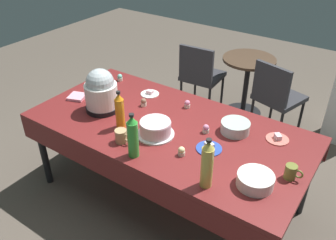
# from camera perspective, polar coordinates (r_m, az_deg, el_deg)

# --- Properties ---
(ground) EXTENTS (9.00, 9.00, 0.00)m
(ground) POSITION_cam_1_polar(r_m,az_deg,el_deg) (3.23, -0.00, -12.06)
(ground) COLOR brown
(potluck_table) EXTENTS (2.20, 1.10, 0.75)m
(potluck_table) POSITION_cam_1_polar(r_m,az_deg,el_deg) (2.79, -0.00, -1.94)
(potluck_table) COLOR maroon
(potluck_table) RESTS_ON ground
(frosted_layer_cake) EXTENTS (0.28, 0.28, 0.12)m
(frosted_layer_cake) POSITION_cam_1_polar(r_m,az_deg,el_deg) (2.62, -2.05, -1.37)
(frosted_layer_cake) COLOR silver
(frosted_layer_cake) RESTS_ON potluck_table
(slow_cooker) EXTENTS (0.28, 0.28, 0.37)m
(slow_cooker) POSITION_cam_1_polar(r_m,az_deg,el_deg) (2.93, -10.75, 4.56)
(slow_cooker) COLOR black
(slow_cooker) RESTS_ON potluck_table
(glass_salad_bowl) EXTENTS (0.22, 0.22, 0.09)m
(glass_salad_bowl) POSITION_cam_1_polar(r_m,az_deg,el_deg) (2.71, 10.78, -1.12)
(glass_salad_bowl) COLOR #B2C6BC
(glass_salad_bowl) RESTS_ON potluck_table
(ceramic_snack_bowl) EXTENTS (0.23, 0.23, 0.08)m
(ceramic_snack_bowl) POSITION_cam_1_polar(r_m,az_deg,el_deg) (2.26, 13.89, -9.40)
(ceramic_snack_bowl) COLOR silver
(ceramic_snack_bowl) RESTS_ON potluck_table
(dessert_plate_cobalt) EXTENTS (0.19, 0.19, 0.05)m
(dessert_plate_cobalt) POSITION_cam_1_polar(r_m,az_deg,el_deg) (2.52, 6.64, -4.44)
(dessert_plate_cobalt) COLOR #2D4CB2
(dessert_plate_cobalt) RESTS_ON potluck_table
(dessert_plate_cream) EXTENTS (0.15, 0.15, 0.05)m
(dessert_plate_cream) POSITION_cam_1_polar(r_m,az_deg,el_deg) (3.30, -10.56, 4.76)
(dessert_plate_cream) COLOR beige
(dessert_plate_cream) RESTS_ON potluck_table
(dessert_plate_white) EXTENTS (0.17, 0.17, 0.04)m
(dessert_plate_white) POSITION_cam_1_polar(r_m,az_deg,el_deg) (3.20, -2.94, 4.30)
(dessert_plate_white) COLOR white
(dessert_plate_white) RESTS_ON potluck_table
(dessert_plate_coral) EXTENTS (0.17, 0.17, 0.04)m
(dessert_plate_coral) POSITION_cam_1_polar(r_m,az_deg,el_deg) (2.72, 17.23, -2.85)
(dessert_plate_coral) COLOR #E07266
(dessert_plate_coral) RESTS_ON potluck_table
(cupcake_berry) EXTENTS (0.05, 0.05, 0.07)m
(cupcake_berry) POSITION_cam_1_polar(r_m,az_deg,el_deg) (3.47, -7.76, 6.79)
(cupcake_berry) COLOR beige
(cupcake_berry) RESTS_ON potluck_table
(cupcake_mint) EXTENTS (0.05, 0.05, 0.07)m
(cupcake_mint) POSITION_cam_1_polar(r_m,az_deg,el_deg) (3.01, -3.95, 2.86)
(cupcake_mint) COLOR beige
(cupcake_mint) RESTS_ON potluck_table
(cupcake_rose) EXTENTS (0.05, 0.05, 0.07)m
(cupcake_rose) POSITION_cam_1_polar(r_m,az_deg,el_deg) (2.44, 2.20, -5.06)
(cupcake_rose) COLOR beige
(cupcake_rose) RESTS_ON potluck_table
(cupcake_vanilla) EXTENTS (0.05, 0.05, 0.07)m
(cupcake_vanilla) POSITION_cam_1_polar(r_m,az_deg,el_deg) (2.68, 6.13, -1.41)
(cupcake_vanilla) COLOR beige
(cupcake_vanilla) RESTS_ON potluck_table
(cupcake_lemon) EXTENTS (0.05, 0.05, 0.07)m
(cupcake_lemon) POSITION_cam_1_polar(r_m,az_deg,el_deg) (2.98, 3.12, 2.57)
(cupcake_lemon) COLOR beige
(cupcake_lemon) RESTS_ON potluck_table
(soda_bottle_ginger_ale) EXTENTS (0.08, 0.08, 0.35)m
(soda_bottle_ginger_ale) POSITION_cam_1_polar(r_m,az_deg,el_deg) (2.13, 6.32, -7.13)
(soda_bottle_ginger_ale) COLOR gold
(soda_bottle_ginger_ale) RESTS_ON potluck_table
(soda_bottle_orange_juice) EXTENTS (0.07, 0.07, 0.31)m
(soda_bottle_orange_juice) POSITION_cam_1_polar(r_m,az_deg,el_deg) (2.69, -7.78, 1.45)
(soda_bottle_orange_juice) COLOR orange
(soda_bottle_orange_juice) RESTS_ON potluck_table
(soda_bottle_lime_soda) EXTENTS (0.08, 0.08, 0.33)m
(soda_bottle_lime_soda) POSITION_cam_1_polar(r_m,az_deg,el_deg) (2.37, -5.70, -2.69)
(soda_bottle_lime_soda) COLOR green
(soda_bottle_lime_soda) RESTS_ON potluck_table
(coffee_mug_olive) EXTENTS (0.12, 0.07, 0.10)m
(coffee_mug_olive) POSITION_cam_1_polar(r_m,az_deg,el_deg) (2.37, 19.23, -7.91)
(coffee_mug_olive) COLOR olive
(coffee_mug_olive) RESTS_ON potluck_table
(coffee_mug_tan) EXTENTS (0.13, 0.09, 0.10)m
(coffee_mug_tan) POSITION_cam_1_polar(r_m,az_deg,el_deg) (2.57, -7.53, -2.59)
(coffee_mug_tan) COLOR tan
(coffee_mug_tan) RESTS_ON potluck_table
(paper_napkin_stack) EXTENTS (0.18, 0.18, 0.02)m
(paper_napkin_stack) POSITION_cam_1_polar(r_m,az_deg,el_deg) (3.24, -14.42, 3.66)
(paper_napkin_stack) COLOR pink
(paper_napkin_stack) RESTS_ON potluck_table
(maroon_chair_left) EXTENTS (0.47, 0.47, 0.85)m
(maroon_chair_left) POSITION_cam_1_polar(r_m,az_deg,el_deg) (4.23, 5.22, 7.53)
(maroon_chair_left) COLOR #333338
(maroon_chair_left) RESTS_ON ground
(maroon_chair_right) EXTENTS (0.55, 0.55, 0.85)m
(maroon_chair_right) POSITION_cam_1_polar(r_m,az_deg,el_deg) (3.92, 17.03, 4.02)
(maroon_chair_right) COLOR #333338
(maroon_chair_right) RESTS_ON ground
(round_cafe_table) EXTENTS (0.60, 0.60, 0.72)m
(round_cafe_table) POSITION_cam_1_polar(r_m,az_deg,el_deg) (4.23, 12.63, 6.92)
(round_cafe_table) COLOR #473323
(round_cafe_table) RESTS_ON ground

